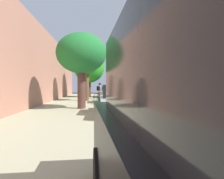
# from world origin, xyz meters

# --- Properties ---
(ground) EXTENTS (56.14, 56.14, 0.00)m
(ground) POSITION_xyz_m (0.00, 0.00, 0.00)
(ground) COLOR #313131
(sidewalk) EXTENTS (3.85, 35.09, 0.13)m
(sidewalk) POSITION_xyz_m (4.22, 0.00, 0.06)
(sidewalk) COLOR #A8A784
(sidewalk) RESTS_ON ground
(curb_edge) EXTENTS (0.16, 35.09, 0.13)m
(curb_edge) POSITION_xyz_m (2.21, 0.00, 0.06)
(curb_edge) COLOR gray
(curb_edge) RESTS_ON ground
(lane_stripe_centre) EXTENTS (0.14, 35.80, 0.01)m
(lane_stripe_centre) POSITION_xyz_m (-2.67, 0.36, 0.00)
(lane_stripe_centre) COLOR white
(lane_stripe_centre) RESTS_ON ground
(lane_stripe_bike_edge) EXTENTS (0.12, 35.09, 0.01)m
(lane_stripe_bike_edge) POSITION_xyz_m (0.74, 0.00, 0.00)
(lane_stripe_bike_edge) COLOR white
(lane_stripe_bike_edge) RESTS_ON ground
(building_facade) EXTENTS (0.50, 35.09, 5.76)m
(building_facade) POSITION_xyz_m (6.39, 0.00, 2.88)
(building_facade) COLOR tan
(building_facade) RESTS_ON ground
(parked_sedan_dark_blue_nearest) EXTENTS (1.88, 4.42, 1.52)m
(parked_sedan_dark_blue_nearest) POSITION_xyz_m (1.12, -9.24, 0.75)
(parked_sedan_dark_blue_nearest) COLOR navy
(parked_sedan_dark_blue_nearest) RESTS_ON ground
(parked_sedan_silver_second) EXTENTS (1.99, 4.47, 1.52)m
(parked_sedan_silver_second) POSITION_xyz_m (1.03, -1.24, 0.75)
(parked_sedan_silver_second) COLOR #B7BABF
(parked_sedan_silver_second) RESTS_ON ground
(parked_sedan_white_mid) EXTENTS (1.88, 4.42, 1.52)m
(parked_sedan_white_mid) POSITION_xyz_m (1.20, 4.92, 0.75)
(parked_sedan_white_mid) COLOR white
(parked_sedan_white_mid) RESTS_ON ground
(bicycle_at_curb) EXTENTS (1.69, 0.67, 0.78)m
(bicycle_at_curb) POSITION_xyz_m (1.75, -5.17, 0.39)
(bicycle_at_curb) COLOR black
(bicycle_at_curb) RESTS_ON ground
(cyclist_with_backpack) EXTENTS (0.53, 0.55, 1.77)m
(cyclist_with_backpack) POSITION_xyz_m (1.97, -5.60, 1.08)
(cyclist_with_backpack) COLOR #C6B284
(cyclist_with_backpack) RESTS_ON ground
(street_tree_near_cyclist) EXTENTS (3.52, 3.52, 5.29)m
(street_tree_near_cyclist) POSITION_xyz_m (3.15, -9.01, 3.59)
(street_tree_near_cyclist) COLOR brown
(street_tree_near_cyclist) RESTS_ON sidewalk
(street_tree_mid_block) EXTENTS (2.35, 2.35, 4.93)m
(street_tree_mid_block) POSITION_xyz_m (3.15, -3.41, 3.71)
(street_tree_mid_block) COLOR brown
(street_tree_mid_block) RESTS_ON sidewalk
(street_tree_far_end) EXTENTS (2.94, 2.94, 4.45)m
(street_tree_far_end) POSITION_xyz_m (3.15, 2.68, 3.34)
(street_tree_far_end) COLOR brown
(street_tree_far_end) RESTS_ON sidewalk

